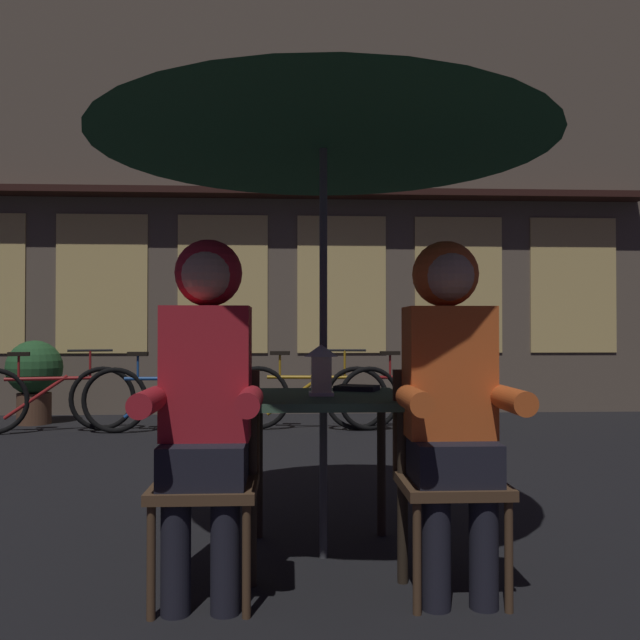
{
  "coord_description": "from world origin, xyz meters",
  "views": [
    {
      "loc": [
        -0.16,
        -2.99,
        1.04
      ],
      "look_at": [
        0.0,
        0.32,
        1.09
      ],
      "focal_mm": 36.72,
      "sensor_mm": 36.0,
      "label": 1
    }
  ],
  "objects_px": {
    "chair_left": "(208,468)",
    "book": "(357,388)",
    "bicycle_third": "(307,396)",
    "potted_plant": "(34,374)",
    "lantern": "(321,369)",
    "bicycle_second": "(166,398)",
    "bicycle_fourth": "(416,396)",
    "patio_umbrella": "(323,108)",
    "person_left_hooded": "(206,379)",
    "person_right_hooded": "(450,378)",
    "chair_right": "(447,466)",
    "bicycle_nearest": "(49,398)",
    "cafe_table": "(323,417)"
  },
  "relations": [
    {
      "from": "chair_left",
      "to": "book",
      "type": "relative_size",
      "value": 4.35
    },
    {
      "from": "bicycle_third",
      "to": "potted_plant",
      "type": "relative_size",
      "value": 1.82
    },
    {
      "from": "lantern",
      "to": "bicycle_second",
      "type": "height_order",
      "value": "lantern"
    },
    {
      "from": "bicycle_fourth",
      "to": "chair_left",
      "type": "bearing_deg",
      "value": -111.59
    },
    {
      "from": "patio_umbrella",
      "to": "lantern",
      "type": "distance_m",
      "value": 1.2
    },
    {
      "from": "person_left_hooded",
      "to": "person_right_hooded",
      "type": "height_order",
      "value": "same"
    },
    {
      "from": "chair_left",
      "to": "bicycle_fourth",
      "type": "relative_size",
      "value": 0.52
    },
    {
      "from": "chair_right",
      "to": "person_left_hooded",
      "type": "xyz_separation_m",
      "value": [
        -0.96,
        -0.06,
        0.36
      ]
    },
    {
      "from": "chair_right",
      "to": "potted_plant",
      "type": "bearing_deg",
      "value": 126.03
    },
    {
      "from": "person_left_hooded",
      "to": "bicycle_fourth",
      "type": "xyz_separation_m",
      "value": [
        1.65,
        4.22,
        -0.5
      ]
    },
    {
      "from": "patio_umbrella",
      "to": "chair_left",
      "type": "distance_m",
      "value": 1.68
    },
    {
      "from": "lantern",
      "to": "bicycle_nearest",
      "type": "distance_m",
      "value": 4.57
    },
    {
      "from": "bicycle_fourth",
      "to": "lantern",
      "type": "bearing_deg",
      "value": -107.17
    },
    {
      "from": "person_left_hooded",
      "to": "book",
      "type": "xyz_separation_m",
      "value": [
        0.66,
        0.64,
        -0.09
      ]
    },
    {
      "from": "lantern",
      "to": "potted_plant",
      "type": "xyz_separation_m",
      "value": [
        -2.95,
        4.38,
        -0.32
      ]
    },
    {
      "from": "bicycle_third",
      "to": "chair_right",
      "type": "bearing_deg",
      "value": -83.82
    },
    {
      "from": "cafe_table",
      "to": "lantern",
      "type": "distance_m",
      "value": 0.22
    },
    {
      "from": "patio_umbrella",
      "to": "lantern",
      "type": "bearing_deg",
      "value": -115.29
    },
    {
      "from": "chair_right",
      "to": "patio_umbrella",
      "type": "bearing_deg",
      "value": 142.45
    },
    {
      "from": "cafe_table",
      "to": "bicycle_third",
      "type": "height_order",
      "value": "bicycle_third"
    },
    {
      "from": "lantern",
      "to": "bicycle_third",
      "type": "relative_size",
      "value": 0.14
    },
    {
      "from": "lantern",
      "to": "chair_right",
      "type": "bearing_deg",
      "value": -35.03
    },
    {
      "from": "chair_left",
      "to": "bicycle_third",
      "type": "xyz_separation_m",
      "value": [
        0.51,
        4.16,
        -0.14
      ]
    },
    {
      "from": "lantern",
      "to": "chair_left",
      "type": "bearing_deg",
      "value": -143.67
    },
    {
      "from": "lantern",
      "to": "potted_plant",
      "type": "distance_m",
      "value": 5.29
    },
    {
      "from": "person_left_hooded",
      "to": "bicycle_third",
      "type": "bearing_deg",
      "value": 83.1
    },
    {
      "from": "lantern",
      "to": "person_right_hooded",
      "type": "xyz_separation_m",
      "value": [
        0.49,
        -0.4,
        -0.01
      ]
    },
    {
      "from": "chair_right",
      "to": "bicycle_second",
      "type": "bearing_deg",
      "value": 114.84
    },
    {
      "from": "bicycle_nearest",
      "to": "potted_plant",
      "type": "xyz_separation_m",
      "value": [
        -0.39,
        0.64,
        0.2
      ]
    },
    {
      "from": "lantern",
      "to": "person_left_hooded",
      "type": "height_order",
      "value": "person_left_hooded"
    },
    {
      "from": "lantern",
      "to": "bicycle_third",
      "type": "distance_m",
      "value": 3.85
    },
    {
      "from": "person_right_hooded",
      "to": "book",
      "type": "height_order",
      "value": "person_right_hooded"
    },
    {
      "from": "bicycle_fourth",
      "to": "potted_plant",
      "type": "relative_size",
      "value": 1.81
    },
    {
      "from": "chair_left",
      "to": "lantern",
      "type": "bearing_deg",
      "value": 36.33
    },
    {
      "from": "potted_plant",
      "to": "bicycle_third",
      "type": "bearing_deg",
      "value": -10.85
    },
    {
      "from": "bicycle_nearest",
      "to": "chair_left",
      "type": "bearing_deg",
      "value": -62.93
    },
    {
      "from": "cafe_table",
      "to": "bicycle_fourth",
      "type": "bearing_deg",
      "value": 72.89
    },
    {
      "from": "chair_left",
      "to": "chair_right",
      "type": "distance_m",
      "value": 0.96
    },
    {
      "from": "chair_right",
      "to": "bicycle_fourth",
      "type": "xyz_separation_m",
      "value": [
        0.69,
        4.17,
        -0.14
      ]
    },
    {
      "from": "bicycle_third",
      "to": "cafe_table",
      "type": "bearing_deg",
      "value": -90.45
    },
    {
      "from": "lantern",
      "to": "person_right_hooded",
      "type": "bearing_deg",
      "value": -39.23
    },
    {
      "from": "patio_umbrella",
      "to": "potted_plant",
      "type": "relative_size",
      "value": 2.51
    },
    {
      "from": "book",
      "to": "bicycle_second",
      "type": "bearing_deg",
      "value": 137.26
    },
    {
      "from": "lantern",
      "to": "person_right_hooded",
      "type": "height_order",
      "value": "person_right_hooded"
    },
    {
      "from": "patio_umbrella",
      "to": "person_right_hooded",
      "type": "relative_size",
      "value": 1.65
    },
    {
      "from": "cafe_table",
      "to": "person_left_hooded",
      "type": "distance_m",
      "value": 0.67
    },
    {
      "from": "chair_left",
      "to": "bicycle_fourth",
      "type": "distance_m",
      "value": 4.48
    },
    {
      "from": "lantern",
      "to": "person_left_hooded",
      "type": "xyz_separation_m",
      "value": [
        -0.47,
        -0.4,
        -0.01
      ]
    },
    {
      "from": "cafe_table",
      "to": "chair_right",
      "type": "xyz_separation_m",
      "value": [
        0.48,
        -0.37,
        -0.15
      ]
    },
    {
      "from": "bicycle_third",
      "to": "book",
      "type": "height_order",
      "value": "bicycle_third"
    }
  ]
}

